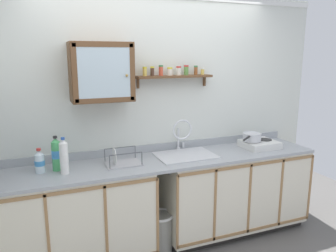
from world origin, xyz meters
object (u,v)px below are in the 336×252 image
Objects in this scene: saucepan at (252,137)px; bottle_soda_green_0 at (56,154)px; wall_cabinet at (101,72)px; trash_bin at (160,232)px; bottle_opaque_white_1 at (64,157)px; hot_plate_stove at (260,144)px; sink at (185,155)px; bottle_water_clear_2 at (40,162)px; dish_rack at (122,162)px.

saucepan is 2.04m from bottle_soda_green_0.
wall_cabinet is 1.39× the size of trash_bin.
bottle_opaque_white_1 is (0.06, -0.11, 0.00)m from bottle_soda_green_0.
bottle_soda_green_0 reaches higher than trash_bin.
bottle_opaque_white_1 is 0.83m from wall_cabinet.
hot_plate_stove is at bearing -12.95° from saucepan.
hot_plate_stove is at bearing 4.65° from trash_bin.
wall_cabinet is (-0.80, 0.11, 0.85)m from sink.
dish_rack is (0.71, -0.05, -0.07)m from bottle_water_clear_2.
trash_bin is (-0.33, -0.14, -0.72)m from sink.
hot_plate_stove is 1.15× the size of dish_rack.
bottle_water_clear_2 is 0.39× the size of wall_cabinet.
bottle_soda_green_0 reaches higher than bottle_water_clear_2.
hot_plate_stove is at bearing -5.07° from wall_cabinet.
bottle_opaque_white_1 is (-1.19, -0.10, 0.15)m from sink.
wall_cabinet reaches higher than hot_plate_stove.
wall_cabinet is (0.39, 0.21, 0.70)m from bottle_opaque_white_1.
bottle_soda_green_0 is at bearing 3.07° from bottle_water_clear_2.
wall_cabinet is at bearing 27.92° from bottle_opaque_white_1.
sink is 1.57× the size of hot_plate_stove.
hot_plate_stove is at bearing 0.01° from dish_rack.
bottle_soda_green_0 is 0.84m from wall_cabinet.
trash_bin is at bearing -27.89° from wall_cabinet.
dish_rack is at bearing -179.15° from saucepan.
bottle_water_clear_2 reaches higher than trash_bin.
bottle_water_clear_2 is at bearing 171.92° from trash_bin.
wall_cabinet is 1.66m from trash_bin.
sink is 1.39m from bottle_water_clear_2.
saucepan is 1.99m from bottle_opaque_white_1.
saucepan reaches higher than trash_bin.
saucepan reaches higher than hot_plate_stove.
sink is 0.90m from hot_plate_stove.
trash_bin is at bearing -2.91° from bottle_opaque_white_1.
trash_bin is (0.92, -0.16, -0.86)m from bottle_soda_green_0.
bottle_opaque_white_1 is (-1.99, -0.08, 0.02)m from saucepan.
sink is at bearing 4.80° from bottle_opaque_white_1.
bottle_soda_green_0 is at bearing 178.96° from saucepan.
bottle_water_clear_2 is at bearing 151.75° from bottle_opaque_white_1.
bottle_soda_green_0 is (-1.24, 0.01, 0.15)m from sink.
sink is at bearing 3.79° from dish_rack.
trash_bin is (-1.13, -0.12, -0.84)m from saucepan.
hot_plate_stove is 1.56m from dish_rack.
sink is at bearing 23.69° from trash_bin.
wall_cabinet is (-1.69, 0.15, 0.82)m from hot_plate_stove.
wall_cabinet is (0.59, 0.10, 0.75)m from bottle_water_clear_2.
bottle_soda_green_0 is 0.59m from dish_rack.
sink is 1.20m from bottle_opaque_white_1.
bottle_water_clear_2 is at bearing -176.93° from bottle_soda_green_0.
bottle_water_clear_2 is (-0.20, 0.11, -0.05)m from bottle_opaque_white_1.
bottle_water_clear_2 reaches higher than dish_rack.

